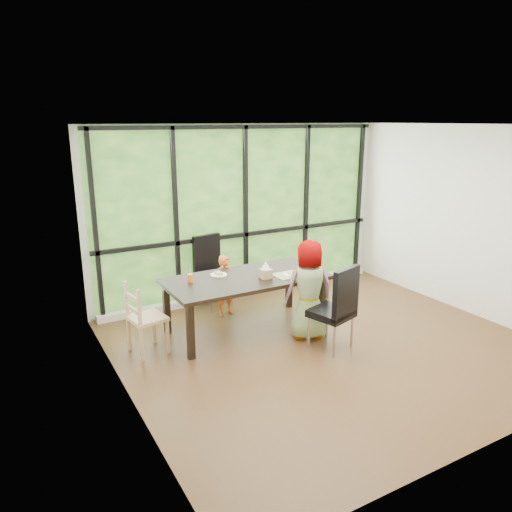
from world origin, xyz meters
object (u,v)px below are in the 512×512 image
object	(u,v)px
chair_end_beech	(147,318)
tissue_box	(266,274)
child_older	(310,289)
orange_cup	(190,278)
chair_window_leather	(214,272)
green_cup	(310,268)
chair_interior_leather	(331,307)
plate_near	(292,274)
white_mug	(305,262)
child_toddler	(226,285)
dining_table	(246,304)
plate_far	(219,275)

from	to	relation	value
chair_end_beech	tissue_box	xyz separation A→B (m)	(1.57, -0.16, 0.36)
child_older	orange_cup	bearing A→B (deg)	-11.22
chair_window_leather	orange_cup	bearing A→B (deg)	-139.40
chair_window_leather	green_cup	world-z (taller)	chair_window_leather
chair_interior_leather	plate_near	xyz separation A→B (m)	(-0.08, 0.77, 0.22)
plate_near	white_mug	xyz separation A→B (m)	(0.41, 0.29, 0.03)
child_older	white_mug	xyz separation A→B (m)	(0.36, 0.65, 0.14)
child_toddler	tissue_box	distance (m)	0.89
chair_interior_leather	orange_cup	distance (m)	1.82
dining_table	green_cup	bearing A→B (deg)	-17.28
chair_window_leather	plate_near	bearing A→B (deg)	-73.79
chair_window_leather	child_toddler	world-z (taller)	chair_window_leather
dining_table	chair_window_leather	bearing A→B (deg)	90.15
plate_far	green_cup	xyz separation A→B (m)	(1.13, -0.51, 0.06)
child_toddler	tissue_box	bearing A→B (deg)	-85.69
chair_interior_leather	white_mug	world-z (taller)	chair_interior_leather
child_older	chair_window_leather	bearing A→B (deg)	-50.21
plate_near	tissue_box	bearing A→B (deg)	170.45
orange_cup	plate_near	bearing A→B (deg)	-17.03
chair_end_beech	child_toddler	xyz separation A→B (m)	(1.35, 0.63, -0.00)
chair_window_leather	plate_far	bearing A→B (deg)	-118.94
dining_table	chair_end_beech	world-z (taller)	chair_end_beech
dining_table	white_mug	size ratio (longest dim) A/B	26.92
plate_near	tissue_box	distance (m)	0.38
child_toddler	green_cup	distance (m)	1.29
chair_interior_leather	plate_near	size ratio (longest dim) A/B	5.00
chair_window_leather	chair_interior_leather	world-z (taller)	same
child_toddler	plate_near	bearing A→B (deg)	-66.22
chair_interior_leather	white_mug	xyz separation A→B (m)	(0.33, 1.06, 0.25)
plate_far	chair_window_leather	bearing A→B (deg)	70.23
child_toddler	tissue_box	size ratio (longest dim) A/B	6.31
chair_window_leather	orange_cup	xyz separation A→B (m)	(-0.71, -0.84, 0.26)
chair_end_beech	white_mug	world-z (taller)	chair_end_beech
chair_end_beech	child_older	xyz separation A→B (m)	(1.98, -0.58, 0.20)
child_older	plate_near	world-z (taller)	child_older
plate_near	green_cup	world-z (taller)	green_cup
chair_window_leather	chair_end_beech	size ratio (longest dim) A/B	1.20
chair_interior_leather	child_older	distance (m)	0.43
chair_window_leather	green_cup	bearing A→B (deg)	-65.34
green_cup	tissue_box	world-z (taller)	green_cup
chair_interior_leather	chair_end_beech	world-z (taller)	chair_interior_leather
child_older	dining_table	bearing A→B (deg)	-24.62
plate_near	green_cup	bearing A→B (deg)	-8.87
child_toddler	chair_interior_leather	bearing A→B (deg)	-78.49
plate_near	green_cup	size ratio (longest dim) A/B	1.69
dining_table	child_toddler	distance (m)	0.63
chair_interior_leather	plate_near	distance (m)	0.80
chair_window_leather	dining_table	bearing A→B (deg)	-99.02
plate_far	tissue_box	world-z (taller)	tissue_box
chair_interior_leather	chair_end_beech	xyz separation A→B (m)	(-2.02, 0.99, -0.09)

